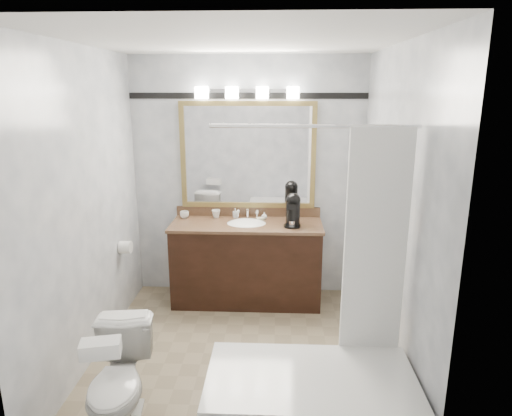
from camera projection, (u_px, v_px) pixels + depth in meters
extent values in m
cube|color=gray|center=(239.00, 355.00, 3.85)|extent=(2.40, 2.60, 0.01)
cube|color=white|center=(235.00, 40.00, 3.21)|extent=(2.40, 2.60, 0.01)
cube|color=silver|center=(248.00, 179.00, 4.79)|extent=(2.40, 0.01, 2.50)
cube|color=silver|center=(215.00, 281.00, 2.27)|extent=(2.40, 0.01, 2.50)
cube|color=silver|center=(85.00, 210.00, 3.58)|extent=(0.01, 2.60, 2.50)
cube|color=silver|center=(395.00, 214.00, 3.48)|extent=(0.01, 2.60, 2.50)
cube|color=black|center=(247.00, 264.00, 4.73)|extent=(1.50, 0.55, 0.82)
cube|color=#8D6342|center=(246.00, 225.00, 4.62)|extent=(1.53, 0.58, 0.03)
cube|color=#8D6342|center=(248.00, 211.00, 4.86)|extent=(1.53, 0.03, 0.10)
ellipsoid|color=white|center=(246.00, 226.00, 4.62)|extent=(0.44, 0.34, 0.14)
cube|color=#9F8648|center=(248.00, 103.00, 4.57)|extent=(1.40, 0.04, 0.05)
cube|color=#9F8648|center=(248.00, 205.00, 4.84)|extent=(1.40, 0.04, 0.05)
cube|color=#9F8648|center=(183.00, 155.00, 4.73)|extent=(0.05, 0.04, 1.00)
cube|color=#9F8648|center=(313.00, 156.00, 4.67)|extent=(0.05, 0.04, 1.00)
cube|color=white|center=(248.00, 155.00, 4.71)|extent=(1.30, 0.01, 1.00)
cube|color=silver|center=(247.00, 91.00, 4.53)|extent=(0.90, 0.05, 0.03)
cube|color=white|center=(202.00, 93.00, 4.50)|extent=(0.12, 0.12, 0.12)
cube|color=white|center=(232.00, 93.00, 4.49)|extent=(0.12, 0.12, 0.12)
cube|color=white|center=(262.00, 93.00, 4.48)|extent=(0.12, 0.12, 0.12)
cube|color=white|center=(293.00, 93.00, 4.46)|extent=(0.12, 0.12, 0.12)
cube|color=black|center=(248.00, 96.00, 4.56)|extent=(2.40, 0.01, 0.06)
cube|color=white|center=(310.00, 407.00, 2.88)|extent=(1.30, 0.72, 0.45)
cylinder|color=silver|center=(314.00, 126.00, 2.81)|extent=(1.30, 0.02, 0.02)
cube|color=white|center=(375.00, 247.00, 2.98)|extent=(0.40, 0.04, 1.55)
cylinder|color=white|center=(125.00, 247.00, 4.36)|extent=(0.11, 0.12, 0.12)
imported|color=white|center=(119.00, 383.00, 2.93)|extent=(0.47, 0.72, 0.69)
cube|color=white|center=(101.00, 348.00, 2.61)|extent=(0.25, 0.17, 0.09)
cylinder|color=black|center=(292.00, 226.00, 4.50)|extent=(0.17, 0.17, 0.02)
cylinder|color=black|center=(293.00, 212.00, 4.52)|extent=(0.14, 0.14, 0.25)
sphere|color=black|center=(293.00, 200.00, 4.49)|extent=(0.15, 0.15, 0.15)
cube|color=black|center=(292.00, 206.00, 4.43)|extent=(0.11, 0.11, 0.05)
cylinder|color=silver|center=(292.00, 224.00, 4.47)|extent=(0.06, 0.06, 0.06)
imported|color=white|center=(184.00, 215.00, 4.79)|extent=(0.12, 0.12, 0.07)
imported|color=white|center=(216.00, 214.00, 4.80)|extent=(0.10, 0.10, 0.08)
imported|color=white|center=(235.00, 213.00, 4.80)|extent=(0.06, 0.06, 0.10)
imported|color=white|center=(264.00, 216.00, 4.75)|extent=(0.07, 0.07, 0.08)
cube|color=beige|center=(260.00, 219.00, 4.72)|extent=(0.09, 0.08, 0.03)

